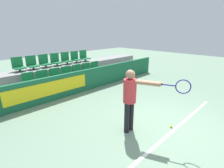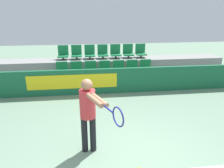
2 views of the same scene
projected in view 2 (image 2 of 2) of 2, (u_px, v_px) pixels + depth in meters
ground_plane at (127, 166)px, 4.25m from camera, size 30.00×30.00×0.00m
barrier_wall at (106, 81)px, 7.72m from camera, size 10.32×0.14×0.90m
bleacher_tier_front at (105, 82)px, 8.30m from camera, size 9.92×0.91×0.47m
bleacher_tier_middle at (103, 70)px, 9.07m from camera, size 9.92×0.91×0.93m
stadium_chair_0 at (62, 71)px, 8.07m from camera, size 0.41×0.40×0.55m
stadium_chair_1 at (76, 70)px, 8.14m from camera, size 0.41×0.40×0.55m
stadium_chair_2 at (91, 70)px, 8.20m from camera, size 0.41×0.40×0.55m
stadium_chair_3 at (105, 69)px, 8.26m from camera, size 0.41×0.40×0.55m
stadium_chair_4 at (119, 69)px, 8.32m from camera, size 0.41×0.40×0.55m
stadium_chair_5 at (132, 69)px, 8.38m from camera, size 0.41×0.40×0.55m
stadium_chair_6 at (146, 68)px, 8.44m from camera, size 0.41×0.40×0.55m
stadium_chair_7 at (63, 54)px, 8.77m from camera, size 0.41×0.40×0.55m
stadium_chair_8 at (77, 53)px, 8.83m from camera, size 0.41×0.40×0.55m
stadium_chair_9 at (90, 53)px, 8.90m from camera, size 0.41×0.40×0.55m
stadium_chair_10 at (103, 53)px, 8.96m from camera, size 0.41×0.40×0.55m
stadium_chair_11 at (116, 52)px, 9.02m from camera, size 0.41×0.40×0.55m
stadium_chair_12 at (128, 52)px, 9.08m from camera, size 0.41×0.40×0.55m
stadium_chair_13 at (141, 52)px, 9.14m from camera, size 0.41×0.40×0.55m
tennis_player at (89, 110)px, 4.33m from camera, size 0.69×1.40×1.62m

